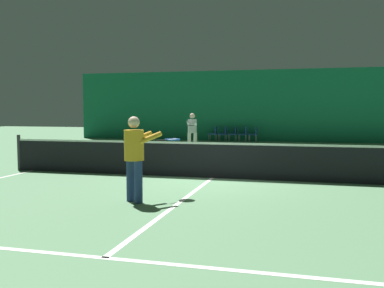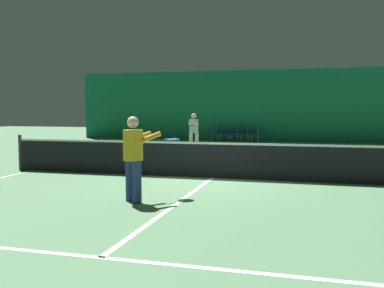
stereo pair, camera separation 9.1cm
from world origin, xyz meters
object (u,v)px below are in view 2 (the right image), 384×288
(player_far, at_px, (194,129))
(courtside_chair_4, at_px, (256,133))
(courtside_chair_2, at_px, (236,133))
(tennis_ball, at_px, (135,199))
(player_near, at_px, (135,152))
(courtside_chair_0, at_px, (216,133))
(courtside_chair_1, at_px, (226,133))
(courtside_chair_3, at_px, (246,133))
(tennis_net, at_px, (213,159))

(player_far, xyz_separation_m, courtside_chair_4, (1.97, 6.55, -0.49))
(courtside_chair_2, distance_m, tennis_ball, 16.69)
(player_far, distance_m, courtside_chair_4, 6.86)
(player_near, distance_m, courtside_chair_0, 16.91)
(courtside_chair_1, bearing_deg, courtside_chair_0, -90.00)
(player_near, relative_size, courtside_chair_3, 2.01)
(courtside_chair_0, height_order, tennis_ball, courtside_chair_0)
(player_near, xyz_separation_m, courtside_chair_0, (-1.91, 16.80, -0.50))
(player_far, bearing_deg, courtside_chair_4, 153.32)
(player_far, bearing_deg, courtside_chair_2, 163.15)
(player_near, bearing_deg, player_far, 39.84)
(courtside_chair_0, distance_m, courtside_chair_1, 0.59)
(player_near, bearing_deg, courtside_chair_4, 29.85)
(courtside_chair_4, height_order, tennis_ball, courtside_chair_4)
(player_near, distance_m, courtside_chair_3, 16.81)
(courtside_chair_1, bearing_deg, tennis_ball, 4.27)
(courtside_chair_3, height_order, courtside_chair_4, same)
(courtside_chair_1, relative_size, courtside_chair_3, 1.00)
(tennis_net, xyz_separation_m, player_far, (-2.37, 6.97, 0.46))
(courtside_chair_1, bearing_deg, player_far, -1.81)
(courtside_chair_4, bearing_deg, courtside_chair_0, -90.00)
(player_far, xyz_separation_m, courtside_chair_1, (0.21, 6.55, -0.49))
(player_near, bearing_deg, courtside_chair_2, 33.86)
(tennis_net, relative_size, player_far, 7.18)
(tennis_net, distance_m, player_far, 7.37)
(tennis_net, distance_m, courtside_chair_0, 13.79)
(player_near, height_order, courtside_chair_4, player_near)
(tennis_net, height_order, courtside_chair_3, tennis_net)
(tennis_net, relative_size, tennis_ball, 181.82)
(tennis_net, xyz_separation_m, courtside_chair_2, (-1.57, 13.52, -0.03))
(courtside_chair_3, bearing_deg, player_far, -11.94)
(courtside_chair_0, relative_size, courtside_chair_1, 1.00)
(courtside_chair_2, relative_size, courtside_chair_3, 1.00)
(courtside_chair_2, height_order, tennis_ball, courtside_chair_2)
(player_far, bearing_deg, tennis_ball, -1.76)
(courtside_chair_0, height_order, courtside_chair_2, same)
(player_far, relative_size, courtside_chair_2, 1.99)
(courtside_chair_0, relative_size, courtside_chair_4, 1.00)
(player_far, distance_m, tennis_ball, 10.27)
(player_far, distance_m, courtside_chair_1, 6.57)
(courtside_chair_2, bearing_deg, player_far, -6.93)
(tennis_net, height_order, courtside_chair_1, tennis_net)
(tennis_net, height_order, courtside_chair_4, tennis_net)
(player_far, height_order, tennis_ball, player_far)
(courtside_chair_3, bearing_deg, courtside_chair_1, -90.00)
(courtside_chair_1, height_order, courtside_chair_3, same)
(player_far, relative_size, courtside_chair_4, 1.99)
(player_far, xyz_separation_m, courtside_chair_2, (0.80, 6.55, -0.49))
(courtside_chair_2, height_order, courtside_chair_4, same)
(courtside_chair_1, bearing_deg, courtside_chair_4, 90.00)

